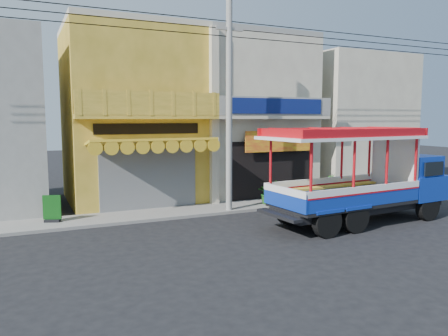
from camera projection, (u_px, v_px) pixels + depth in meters
name	position (u px, v px, depth m)	size (l,w,h in m)	color
ground	(292.00, 228.00, 16.01)	(90.00, 90.00, 0.00)	black
sidewalk	(242.00, 206.00, 19.61)	(30.00, 2.00, 0.12)	slate
shophouse_left	(132.00, 116.00, 21.06)	(6.00, 7.50, 8.24)	#A48A24
shophouse_right	(242.00, 116.00, 23.56)	(6.00, 6.75, 8.24)	#B2A892
party_pilaster	(214.00, 118.00, 19.51)	(0.35, 0.30, 8.00)	#B2A892
filler_building_right	(344.00, 121.00, 26.54)	(6.00, 6.00, 7.60)	#B2A892
utility_pole	(232.00, 93.00, 18.06)	(28.00, 0.26, 9.00)	gray
songthaew_truck	(371.00, 177.00, 16.83)	(7.94, 3.07, 3.63)	black
green_sign	(52.00, 211.00, 16.34)	(0.64, 0.48, 1.01)	black
potted_plant_a	(267.00, 192.00, 19.85)	(0.94, 0.81, 1.04)	#1B5418
potted_plant_b	(298.00, 190.00, 20.96)	(0.47, 0.38, 0.86)	#1B5418
potted_plant_c	(330.00, 185.00, 21.76)	(0.62, 0.62, 1.11)	#1B5418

